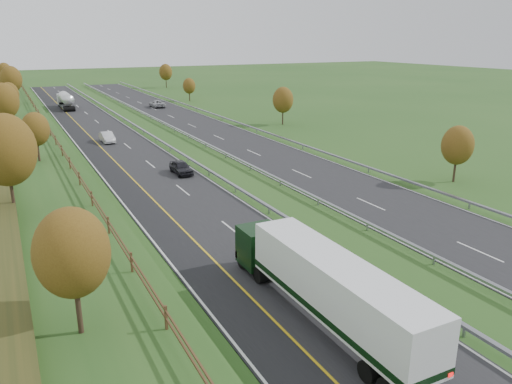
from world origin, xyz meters
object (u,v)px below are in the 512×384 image
road_tanker (66,100)px  car_small_far (65,98)px  car_dark_near (181,167)px  car_oncoming (157,104)px  car_silver_mid (107,137)px  box_lorry (323,284)px

road_tanker → car_small_far: (1.51, 15.19, -1.16)m
road_tanker → car_dark_near: (4.59, -62.76, -1.08)m
car_dark_near → car_small_far: 78.01m
road_tanker → car_oncoming: size_ratio=1.99×
car_silver_mid → car_oncoming: car_oncoming is taller
road_tanker → car_dark_near: road_tanker is taller
car_silver_mid → car_small_far: bearing=87.9°
car_dark_near → car_oncoming: bearing=76.4°
car_silver_mid → road_tanker: bearing=89.7°
box_lorry → road_tanker: bearing=90.8°
car_small_far → car_dark_near: bearing=-94.0°
car_small_far → car_oncoming: (16.56, -21.89, 0.12)m
car_silver_mid → car_oncoming: size_ratio=0.80×
box_lorry → car_dark_near: 32.91m
road_tanker → car_oncoming: 19.30m
car_silver_mid → box_lorry: bearing=-90.6°
box_lorry → car_dark_near: bearing=84.4°
car_small_far → car_oncoming: 27.45m
road_tanker → car_oncoming: (18.07, -6.70, -1.04)m
car_oncoming → car_silver_mid: bearing=65.8°
road_tanker → car_oncoming: road_tanker is taller
car_dark_near → car_oncoming: 57.66m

